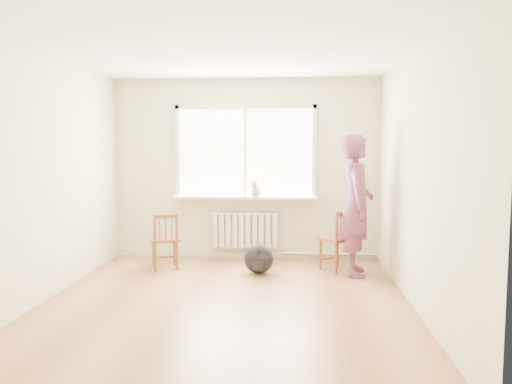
% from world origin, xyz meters
% --- Properties ---
extents(floor, '(4.50, 4.50, 0.00)m').
position_xyz_m(floor, '(0.00, 0.00, 0.00)').
color(floor, '#A67244').
rests_on(floor, ground).
extents(ceiling, '(4.50, 4.50, 0.00)m').
position_xyz_m(ceiling, '(0.00, 0.00, 2.70)').
color(ceiling, white).
rests_on(ceiling, back_wall).
extents(back_wall, '(4.00, 0.01, 2.70)m').
position_xyz_m(back_wall, '(0.00, 2.25, 1.35)').
color(back_wall, beige).
rests_on(back_wall, ground).
extents(window, '(2.12, 0.05, 1.42)m').
position_xyz_m(window, '(0.00, 2.22, 1.66)').
color(window, white).
rests_on(window, back_wall).
extents(windowsill, '(2.15, 0.22, 0.04)m').
position_xyz_m(windowsill, '(0.00, 2.14, 0.93)').
color(windowsill, white).
rests_on(windowsill, back_wall).
extents(radiator, '(1.00, 0.12, 0.55)m').
position_xyz_m(radiator, '(0.00, 2.16, 0.44)').
color(radiator, white).
rests_on(radiator, back_wall).
extents(heating_pipe, '(1.40, 0.04, 0.04)m').
position_xyz_m(heating_pipe, '(1.25, 2.19, 0.08)').
color(heating_pipe, silver).
rests_on(heating_pipe, back_wall).
extents(baseboard, '(4.00, 0.03, 0.08)m').
position_xyz_m(baseboard, '(0.00, 2.23, 0.04)').
color(baseboard, beige).
rests_on(baseboard, ground).
extents(chair_left, '(0.49, 0.48, 0.78)m').
position_xyz_m(chair_left, '(-1.03, 1.40, 0.39)').
color(chair_left, brown).
rests_on(chair_left, floor).
extents(chair_right, '(0.57, 0.57, 0.84)m').
position_xyz_m(chair_right, '(1.35, 1.48, 0.42)').
color(chair_right, brown).
rests_on(chair_right, floor).
extents(person, '(0.47, 0.69, 1.85)m').
position_xyz_m(person, '(1.55, 1.32, 0.93)').
color(person, '#C24071').
rests_on(person, floor).
extents(cat, '(0.21, 0.40, 0.27)m').
position_xyz_m(cat, '(0.17, 2.05, 1.06)').
color(cat, beige).
rests_on(cat, windowsill).
extents(backpack, '(0.47, 0.41, 0.39)m').
position_xyz_m(backpack, '(0.27, 1.26, 0.20)').
color(backpack, black).
rests_on(backpack, floor).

